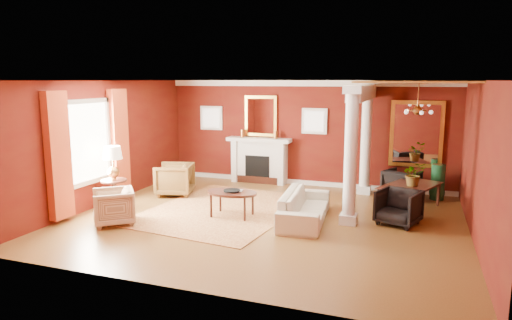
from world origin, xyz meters
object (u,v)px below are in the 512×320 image
at_px(armchair_leopard, 174,178).
at_px(armchair_stripe, 113,205).
at_px(coffee_table, 232,194).
at_px(dining_table, 411,190).
at_px(side_table, 113,167).
at_px(sofa, 305,202).

height_order(armchair_leopard, armchair_stripe, armchair_leopard).
distance_m(coffee_table, dining_table, 4.06).
distance_m(coffee_table, side_table, 2.82).
bearing_deg(side_table, coffee_table, 6.90).
relative_size(armchair_leopard, dining_table, 0.55).
xyz_separation_m(sofa, armchair_leopard, (-3.66, 1.03, 0.03)).
xyz_separation_m(armchair_stripe, side_table, (-0.69, 0.96, 0.57)).
bearing_deg(sofa, dining_table, -56.65).
bearing_deg(coffee_table, armchair_leopard, 149.55).
xyz_separation_m(sofa, armchair_stripe, (-3.62, -1.51, -0.02)).
bearing_deg(sofa, side_table, 92.08).
distance_m(sofa, armchair_stripe, 3.92).
bearing_deg(armchair_leopard, side_table, -38.86).
distance_m(armchair_stripe, coffee_table, 2.45).
bearing_deg(side_table, armchair_leopard, 67.50).
bearing_deg(dining_table, side_table, 131.26).
bearing_deg(armchair_stripe, armchair_leopard, 141.31).
bearing_deg(coffee_table, armchair_stripe, -147.89).
height_order(coffee_table, side_table, side_table).
relative_size(sofa, armchair_leopard, 2.38).
distance_m(sofa, coffee_table, 1.57).
height_order(sofa, side_table, side_table).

